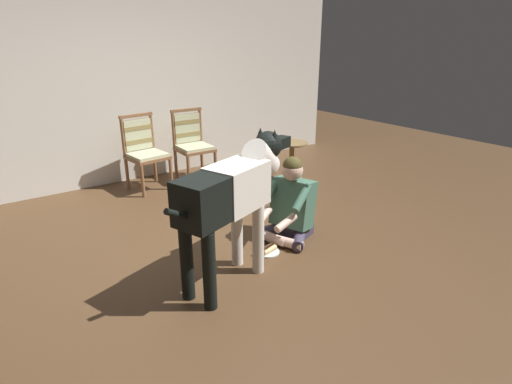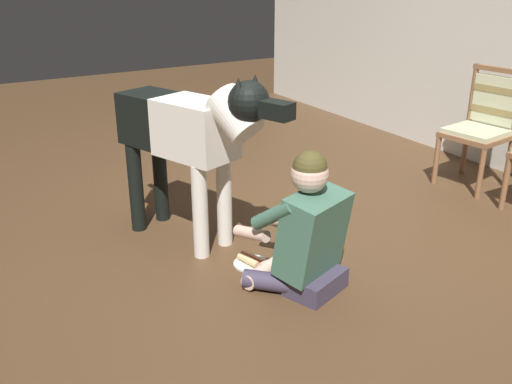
{
  "view_description": "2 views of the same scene",
  "coord_description": "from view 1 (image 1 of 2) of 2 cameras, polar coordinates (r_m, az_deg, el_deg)",
  "views": [
    {
      "loc": [
        -1.67,
        -2.95,
        1.92
      ],
      "look_at": [
        0.35,
        -0.14,
        0.61
      ],
      "focal_mm": 28.9,
      "sensor_mm": 36.0,
      "label": 1
    },
    {
      "loc": [
        3.18,
        -1.82,
        1.79
      ],
      "look_at": [
        0.24,
        -0.06,
        0.4
      ],
      "focal_mm": 40.13,
      "sensor_mm": 36.0,
      "label": 2
    }
  ],
  "objects": [
    {
      "name": "ground_plane",
      "position": [
        3.89,
        -5.46,
        -8.91
      ],
      "size": [
        12.93,
        12.93,
        0.0
      ],
      "primitive_type": "plane",
      "color": "#4C341F"
    },
    {
      "name": "back_wall",
      "position": [
        5.91,
        -19.65,
        13.55
      ],
      "size": [
        7.47,
        0.1,
        2.6
      ],
      "primitive_type": "cube",
      "color": "silver",
      "rests_on": "ground"
    },
    {
      "name": "dining_chair_left_of_pair",
      "position": [
        5.63,
        -15.3,
        5.83
      ],
      "size": [
        0.51,
        0.52,
        0.98
      ],
      "color": "brown",
      "rests_on": "ground"
    },
    {
      "name": "dining_chair_right_of_pair",
      "position": [
        5.9,
        -8.91,
        6.98
      ],
      "size": [
        0.47,
        0.48,
        0.98
      ],
      "color": "brown",
      "rests_on": "ground"
    },
    {
      "name": "person_sitting_on_floor",
      "position": [
        4.11,
        4.78,
        -1.86
      ],
      "size": [
        0.71,
        0.6,
        0.84
      ],
      "color": "#3D364B",
      "rests_on": "ground"
    },
    {
      "name": "large_dog",
      "position": [
        3.24,
        -3.23,
        -0.07
      ],
      "size": [
        1.45,
        0.64,
        1.19
      ],
      "color": "silver",
      "rests_on": "ground"
    },
    {
      "name": "hot_dog_on_plate",
      "position": [
        3.94,
        1.64,
        -8.03
      ],
      "size": [
        0.22,
        0.22,
        0.06
      ],
      "color": "silver",
      "rests_on": "ground"
    },
    {
      "name": "round_side_table",
      "position": [
        5.82,
        4.95,
        4.77
      ],
      "size": [
        0.43,
        0.43,
        0.55
      ],
      "color": "brown",
      "rests_on": "ground"
    }
  ]
}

